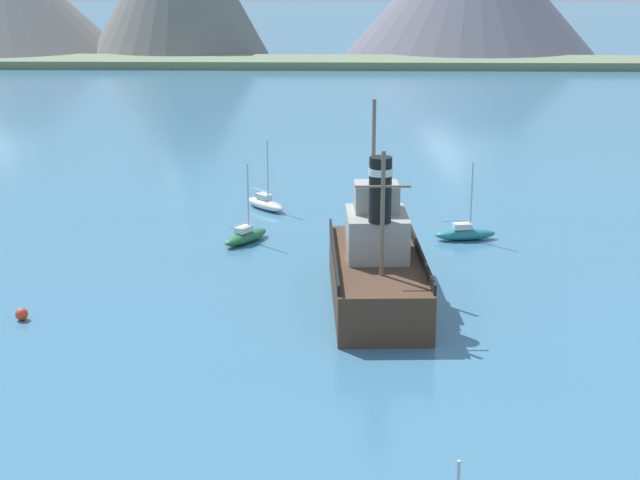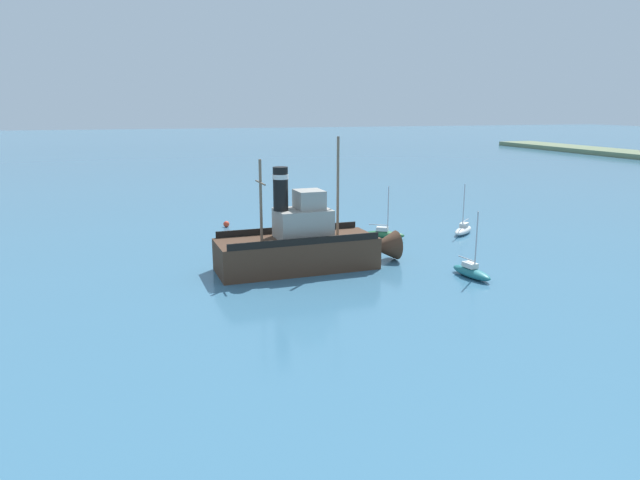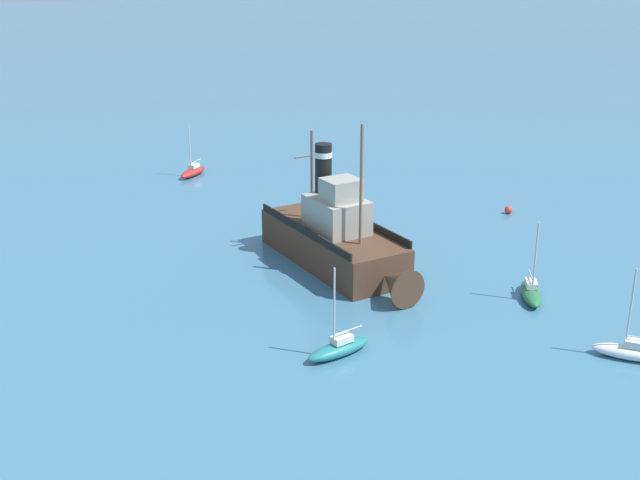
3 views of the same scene
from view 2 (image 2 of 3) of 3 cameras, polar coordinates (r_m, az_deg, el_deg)
The scene contains 6 objects.
ground_plane at distance 43.87m, azimuth -1.56°, elevation -2.74°, with size 600.00×600.00×0.00m, color teal.
old_tugboat at distance 43.11m, azimuth -1.56°, elevation -0.51°, with size 4.96×14.54×9.90m.
sailboat_green at distance 53.76m, azimuth 6.43°, elevation 0.62°, with size 3.02×3.78×4.90m.
sailboat_white at distance 56.96m, azimuth 14.13°, elevation 1.01°, with size 3.35×3.57×4.90m.
sailboat_teal at distance 42.62m, azimuth 14.90°, elevation -3.08°, with size 3.92×1.67×4.90m.
mooring_buoy at distance 59.25m, azimuth -9.35°, elevation 1.58°, with size 0.62×0.62×0.62m, color red.
Camera 2 is at (40.61, -11.47, 12.01)m, focal length 32.00 mm.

